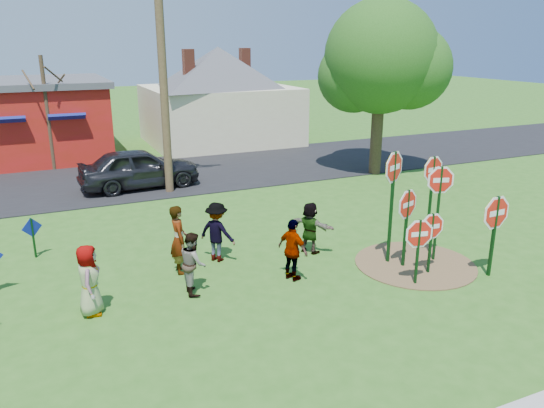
{
  "coord_description": "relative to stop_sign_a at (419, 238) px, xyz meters",
  "views": [
    {
      "loc": [
        -4.39,
        -11.39,
        5.79
      ],
      "look_at": [
        1.5,
        1.71,
        1.31
      ],
      "focal_mm": 35.0,
      "sensor_mm": 36.0,
      "label": 1
    }
  ],
  "objects": [
    {
      "name": "person_f",
      "position": [
        -1.41,
        2.89,
        -0.46
      ],
      "size": [
        1.07,
        1.4,
        1.48
      ],
      "primitive_type": "imported",
      "rotation": [
        0.0,
        0.0,
        2.1
      ],
      "color": "#1A4B2F",
      "rests_on": "ground"
    },
    {
      "name": "stop_sign_d",
      "position": [
        2.19,
        2.19,
        0.78
      ],
      "size": [
        1.03,
        0.21,
        2.74
      ],
      "rotation": [
        0.0,
        0.0,
        0.18
      ],
      "color": "#0E3313",
      "rests_on": "ground"
    },
    {
      "name": "bare_tree_east",
      "position": [
        -7.52,
        16.5,
        2.12
      ],
      "size": [
        1.8,
        1.8,
        5.14
      ],
      "color": "#382819",
      "rests_on": "ground"
    },
    {
      "name": "person_d",
      "position": [
        -3.98,
        3.42,
        -0.38
      ],
      "size": [
        1.14,
        1.21,
        1.64
      ],
      "primitive_type": "imported",
      "rotation": [
        0.0,
        0.0,
        2.24
      ],
      "color": "#313135",
      "rests_on": "ground"
    },
    {
      "name": "leafy_tree",
      "position": [
        5.75,
        9.87,
        3.62
      ],
      "size": [
        5.28,
        4.81,
        7.5
      ],
      "color": "#382819",
      "rests_on": "ground"
    },
    {
      "name": "stop_sign_f",
      "position": [
        2.04,
        -0.37,
        0.36
      ],
      "size": [
        1.17,
        0.09,
        2.27
      ],
      "rotation": [
        0.0,
        0.0,
        0.06
      ],
      "color": "#0E3313",
      "rests_on": "ground"
    },
    {
      "name": "stop_sign_g",
      "position": [
        0.39,
        0.99,
        0.35
      ],
      "size": [
        1.0,
        0.36,
        2.26
      ],
      "rotation": [
        0.0,
        0.0,
        0.33
      ],
      "color": "#0E3313",
      "rests_on": "ground"
    },
    {
      "name": "utility_pole",
      "position": [
        -3.54,
        10.64,
        4.13
      ],
      "size": [
        2.44,
        0.73,
        10.13
      ],
      "rotation": [
        0.0,
        0.0,
        -0.25
      ],
      "color": "#4C3823",
      "rests_on": "ground"
    },
    {
      "name": "person_b",
      "position": [
        -5.11,
        3.09,
        -0.3
      ],
      "size": [
        0.48,
        0.69,
        1.8
      ],
      "primitive_type": "imported",
      "rotation": [
        0.0,
        0.0,
        1.49
      ],
      "color": "#246F6E",
      "rests_on": "ground"
    },
    {
      "name": "person_e",
      "position": [
        -2.65,
        1.47,
        -0.41
      ],
      "size": [
        0.7,
        1.01,
        1.6
      ],
      "primitive_type": "imported",
      "rotation": [
        0.0,
        0.0,
        1.94
      ],
      "color": "#4C2D50",
      "rests_on": "ground"
    },
    {
      "name": "ground",
      "position": [
        -3.73,
        1.96,
        -1.2
      ],
      "size": [
        120.0,
        120.0,
        0.0
      ],
      "primitive_type": "plane",
      "color": "#2E601B",
      "rests_on": "ground"
    },
    {
      "name": "cream_house",
      "position": [
        1.77,
        19.96,
        1.72
      ],
      "size": [
        9.4,
        9.4,
        6.5
      ],
      "color": "beige",
      "rests_on": "ground"
    },
    {
      "name": "person_a",
      "position": [
        -7.45,
        1.73,
        -0.4
      ],
      "size": [
        0.66,
        0.87,
        1.61
      ],
      "primitive_type": "imported",
      "rotation": [
        0.0,
        0.0,
        1.37
      ],
      "color": "#3B568A",
      "rests_on": "ground"
    },
    {
      "name": "red_building",
      "position": [
        -9.23,
        19.95,
        0.76
      ],
      "size": [
        9.4,
        7.69,
        3.9
      ],
      "color": "#9D1F0F",
      "rests_on": "ground"
    },
    {
      "name": "blue_diamond_d",
      "position": [
        -8.52,
        5.67,
        -0.48
      ],
      "size": [
        0.53,
        0.25,
        1.16
      ],
      "rotation": [
        0.0,
        0.0,
        0.42
      ],
      "color": "#0E3313",
      "rests_on": "ground"
    },
    {
      "name": "dirt_patch",
      "position": [
        0.77,
        0.96,
        -1.19
      ],
      "size": [
        3.2,
        3.2,
        0.03
      ],
      "primitive_type": "cylinder",
      "color": "brown",
      "rests_on": "ground"
    },
    {
      "name": "road",
      "position": [
        -3.73,
        13.46,
        -1.18
      ],
      "size": [
        120.0,
        7.5,
        0.04
      ],
      "primitive_type": "cube",
      "color": "black",
      "rests_on": "ground"
    },
    {
      "name": "stop_sign_a",
      "position": [
        0.0,
        0.0,
        0.0
      ],
      "size": [
        0.95,
        0.21,
        1.81
      ],
      "rotation": [
        0.0,
        0.0,
        -0.2
      ],
      "color": "#0E3313",
      "rests_on": "ground"
    },
    {
      "name": "stop_sign_c",
      "position": [
        1.4,
        0.99,
        0.75
      ],
      "size": [
        0.95,
        0.3,
        2.77
      ],
      "rotation": [
        0.0,
        0.0,
        -0.29
      ],
      "color": "#0E3313",
      "rests_on": "ground"
    },
    {
      "name": "stop_sign_b",
      "position": [
        0.18,
        1.38,
        1.14
      ],
      "size": [
        1.03,
        0.49,
        3.21
      ],
      "rotation": [
        0.0,
        0.0,
        0.43
      ],
      "color": "#0E3313",
      "rests_on": "ground"
    },
    {
      "name": "stop_sign_e",
      "position": [
        0.72,
        0.38,
        -0.04
      ],
      "size": [
        0.93,
        0.08,
        1.75
      ],
      "rotation": [
        0.0,
        0.0,
        -0.07
      ],
      "color": "#0E3313",
      "rests_on": "ground"
    },
    {
      "name": "person_c",
      "position": [
        -5.1,
        1.82,
        -0.45
      ],
      "size": [
        0.64,
        0.78,
        1.51
      ],
      "primitive_type": "imported",
      "rotation": [
        0.0,
        0.0,
        1.47
      ],
      "color": "#9A5E45",
      "rests_on": "ground"
    },
    {
      "name": "suv",
      "position": [
        -4.48,
        11.69,
        -0.36
      ],
      "size": [
        4.82,
        2.17,
        1.61
      ],
      "primitive_type": "imported",
      "rotation": [
        0.0,
        0.0,
        1.63
      ],
      "color": "#303036",
      "rests_on": "road"
    }
  ]
}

